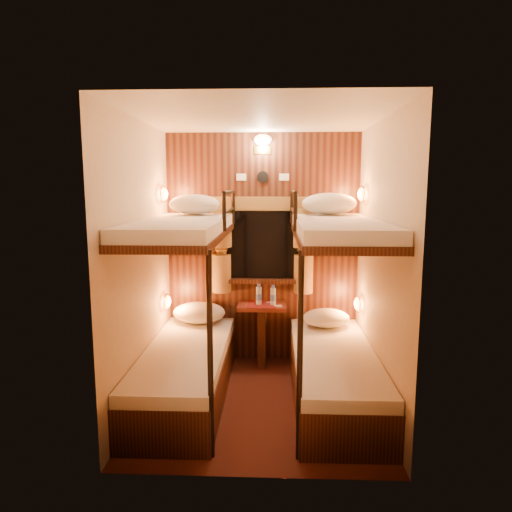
{
  "coord_description": "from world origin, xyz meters",
  "views": [
    {
      "loc": [
        0.13,
        -3.73,
        1.85
      ],
      "look_at": [
        -0.03,
        0.15,
        1.26
      ],
      "focal_mm": 32.0,
      "sensor_mm": 36.0,
      "label": 1
    }
  ],
  "objects_px": {
    "bunk_left": "(185,336)",
    "bunk_right": "(334,338)",
    "table": "(262,326)",
    "bottle_left": "(259,296)",
    "bottle_right": "(273,296)"
  },
  "relations": [
    {
      "from": "bunk_left",
      "to": "table",
      "type": "height_order",
      "value": "bunk_left"
    },
    {
      "from": "bunk_left",
      "to": "bunk_right",
      "type": "xyz_separation_m",
      "value": [
        1.3,
        0.0,
        0.0
      ]
    },
    {
      "from": "bunk_right",
      "to": "bottle_right",
      "type": "xyz_separation_m",
      "value": [
        -0.53,
        0.75,
        0.18
      ]
    },
    {
      "from": "bottle_left",
      "to": "bottle_right",
      "type": "bearing_deg",
      "value": -2.98
    },
    {
      "from": "bunk_right",
      "to": "table",
      "type": "distance_m",
      "value": 1.02
    },
    {
      "from": "bunk_left",
      "to": "bunk_right",
      "type": "distance_m",
      "value": 1.3
    },
    {
      "from": "table",
      "to": "bottle_right",
      "type": "xyz_separation_m",
      "value": [
        0.12,
        -0.03,
        0.32
      ]
    },
    {
      "from": "bunk_right",
      "to": "bottle_left",
      "type": "height_order",
      "value": "bunk_right"
    },
    {
      "from": "table",
      "to": "bottle_left",
      "type": "xyz_separation_m",
      "value": [
        -0.03,
        -0.02,
        0.33
      ]
    },
    {
      "from": "table",
      "to": "bottle_left",
      "type": "bearing_deg",
      "value": -146.07
    },
    {
      "from": "bottle_left",
      "to": "bottle_right",
      "type": "distance_m",
      "value": 0.15
    },
    {
      "from": "bunk_left",
      "to": "table",
      "type": "bearing_deg",
      "value": 50.33
    },
    {
      "from": "bunk_left",
      "to": "table",
      "type": "distance_m",
      "value": 1.02
    },
    {
      "from": "bunk_right",
      "to": "bottle_right",
      "type": "bearing_deg",
      "value": 125.28
    },
    {
      "from": "bottle_left",
      "to": "bunk_left",
      "type": "bearing_deg",
      "value": -129.06
    }
  ]
}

